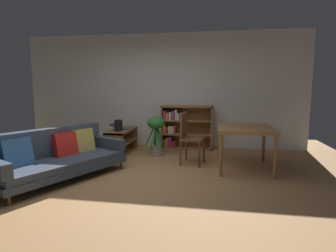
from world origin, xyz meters
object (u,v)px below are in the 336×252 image
object	(u,v)px
potted_floor_plant	(156,131)
dining_chair_near	(189,135)
media_console	(122,141)
open_laptop	(121,127)
bookshelf	(183,127)
fabric_couch	(57,156)
dining_table	(245,131)
desk_speaker	(118,125)

from	to	relation	value
potted_floor_plant	dining_chair_near	xyz separation A→B (m)	(0.74, -0.52, 0.02)
media_console	open_laptop	distance (m)	0.31
open_laptop	dining_chair_near	world-z (taller)	dining_chair_near
dining_chair_near	bookshelf	world-z (taller)	bookshelf
fabric_couch	media_console	xyz separation A→B (m)	(0.45, 1.82, -0.09)
media_console	bookshelf	bearing A→B (deg)	27.64
media_console	fabric_couch	bearing A→B (deg)	-104.06
fabric_couch	dining_table	distance (m)	3.17
dining_chair_near	bookshelf	bearing A→B (deg)	100.82
fabric_couch	desk_speaker	world-z (taller)	fabric_couch
potted_floor_plant	open_laptop	bearing A→B (deg)	165.07
dining_chair_near	open_laptop	bearing A→B (deg)	154.93
dining_chair_near	desk_speaker	bearing A→B (deg)	164.60
potted_floor_plant	dining_chair_near	distance (m)	0.90
potted_floor_plant	dining_table	world-z (taller)	potted_floor_plant
open_laptop	desk_speaker	xyz separation A→B (m)	(0.06, -0.32, 0.09)
open_laptop	bookshelf	world-z (taller)	bookshelf
potted_floor_plant	dining_table	bearing A→B (deg)	-21.80
fabric_couch	open_laptop	world-z (taller)	fabric_couch
fabric_couch	potted_floor_plant	size ratio (longest dim) A/B	2.67
dining_table	dining_chair_near	world-z (taller)	dining_chair_near
media_console	dining_chair_near	distance (m)	1.70
media_console	dining_chair_near	bearing A→B (deg)	-22.86
media_console	open_laptop	xyz separation A→B (m)	(-0.04, 0.09, 0.29)
open_laptop	potted_floor_plant	size ratio (longest dim) A/B	0.53
dining_table	bookshelf	distance (m)	1.96
dining_chair_near	bookshelf	distance (m)	1.35
potted_floor_plant	dining_chair_near	bearing A→B (deg)	-34.94
fabric_couch	dining_table	xyz separation A→B (m)	(2.99, 0.99, 0.32)
fabric_couch	dining_chair_near	distance (m)	2.32
open_laptop	bookshelf	size ratio (longest dim) A/B	0.37
fabric_couch	bookshelf	distance (m)	3.04
potted_floor_plant	dining_table	xyz separation A→B (m)	(1.73, -0.69, 0.14)
open_laptop	bookshelf	bearing A→B (deg)	23.63
media_console	dining_table	distance (m)	2.70
desk_speaker	potted_floor_plant	world-z (taller)	potted_floor_plant
open_laptop	potted_floor_plant	bearing A→B (deg)	-14.93
media_console	dining_chair_near	size ratio (longest dim) A/B	1.13
desk_speaker	fabric_couch	bearing A→B (deg)	-106.39
desk_speaker	bookshelf	distance (m)	1.57
dining_table	media_console	bearing A→B (deg)	161.93
desk_speaker	dining_table	bearing A→B (deg)	-13.35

